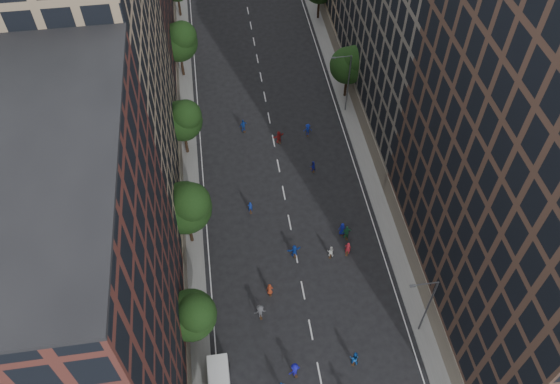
{
  "coord_description": "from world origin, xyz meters",
  "views": [
    {
      "loc": [
        -6.57,
        -10.32,
        50.18
      ],
      "look_at": [
        -0.68,
        30.0,
        2.0
      ],
      "focal_mm": 35.0,
      "sensor_mm": 36.0,
      "label": 1
    }
  ],
  "objects_px": {
    "skater_2": "(354,358)",
    "streetlamp_near": "(427,304)",
    "streetlamp_far": "(347,81)",
    "cargo_van": "(219,381)"
  },
  "relations": [
    {
      "from": "skater_2",
      "to": "streetlamp_near",
      "type": "bearing_deg",
      "value": -138.56
    },
    {
      "from": "streetlamp_far",
      "to": "skater_2",
      "type": "bearing_deg",
      "value": -101.12
    },
    {
      "from": "streetlamp_far",
      "to": "cargo_van",
      "type": "bearing_deg",
      "value": -118.78
    },
    {
      "from": "cargo_van",
      "to": "skater_2",
      "type": "distance_m",
      "value": 12.73
    },
    {
      "from": "cargo_van",
      "to": "skater_2",
      "type": "xyz_separation_m",
      "value": [
        12.72,
        0.43,
        -0.29
      ]
    },
    {
      "from": "streetlamp_near",
      "to": "cargo_van",
      "type": "height_order",
      "value": "streetlamp_near"
    },
    {
      "from": "streetlamp_near",
      "to": "streetlamp_far",
      "type": "xyz_separation_m",
      "value": [
        0.0,
        33.0,
        0.0
      ]
    },
    {
      "from": "streetlamp_far",
      "to": "cargo_van",
      "type": "relative_size",
      "value": 2.11
    },
    {
      "from": "streetlamp_near",
      "to": "skater_2",
      "type": "height_order",
      "value": "streetlamp_near"
    },
    {
      "from": "cargo_van",
      "to": "streetlamp_near",
      "type": "bearing_deg",
      "value": 8.12
    }
  ]
}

